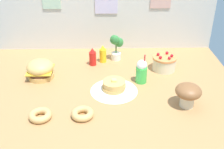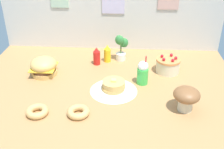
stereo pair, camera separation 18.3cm
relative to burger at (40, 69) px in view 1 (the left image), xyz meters
The scene contains 13 objects.
ground_plane 0.66m from the burger, 20.38° to the right, with size 2.45×1.82×0.02m, color #B27F4C.
back_wall 0.97m from the burger, 47.92° to the left, with size 2.45×0.04×0.83m.
doily_mat 0.74m from the burger, 20.21° to the right, with size 0.42×0.42×0.00m, color white.
burger is the anchor object (origin of this frame).
pancake_stack 0.74m from the burger, 20.18° to the right, with size 0.32×0.32×0.11m.
layer_cake 1.21m from the burger, ahead, with size 0.24×0.24×0.17m.
ketchup_bottle 0.55m from the burger, 27.50° to the left, with size 0.07×0.07×0.19m.
mustard_bottle 0.67m from the burger, 28.65° to the left, with size 0.07×0.07×0.19m.
cream_soda_cup 0.95m from the burger, ahead, with size 0.10×0.10×0.28m.
donut_pink_glaze 0.64m from the burger, 79.15° to the right, with size 0.18×0.18×0.05m.
donut_chocolate 0.76m from the burger, 54.46° to the right, with size 0.18×0.18×0.05m.
potted_plant 0.82m from the burger, 26.93° to the left, with size 0.14×0.11×0.29m.
mushroom_stool 1.36m from the burger, 21.19° to the right, with size 0.21×0.21×0.20m.
Camera 1 is at (0.02, -2.09, 1.33)m, focal length 44.53 mm.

